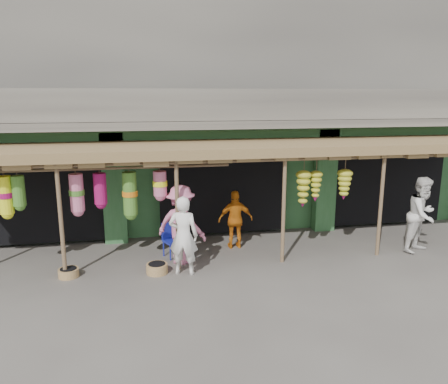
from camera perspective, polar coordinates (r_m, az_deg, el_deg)
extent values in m
plane|color=#514C47|center=(10.71, 2.09, -9.07)|extent=(80.00, 80.00, 0.00)
cube|color=gray|center=(14.90, -2.18, 16.64)|extent=(16.00, 6.00, 4.00)
cube|color=#2D6033|center=(15.22, -2.16, 3.34)|extent=(16.00, 5.70, 3.00)
cube|color=gray|center=(11.59, 0.40, 8.88)|extent=(16.00, 0.90, 0.22)
cube|color=gray|center=(11.18, 0.80, 11.30)|extent=(16.00, 0.10, 0.80)
cube|color=#2D6033|center=(12.01, 0.02, 7.33)|extent=(16.00, 0.35, 0.35)
cube|color=yellow|center=(12.06, -24.08, 5.78)|extent=(1.70, 0.06, 0.55)
cube|color=#B21414|center=(12.02, -24.12, 5.76)|extent=(1.30, 0.02, 0.30)
cube|color=black|center=(13.26, -22.55, 0.31)|extent=(3.60, 2.00, 2.50)
cube|color=black|center=(13.16, -0.75, 1.20)|extent=(3.60, 2.00, 2.50)
cube|color=black|center=(14.85, 18.64, 1.85)|extent=(3.60, 2.00, 2.50)
cube|color=#2D6033|center=(12.03, -14.16, 0.45)|extent=(0.60, 0.35, 3.00)
cube|color=#2D6033|center=(13.09, 13.04, 1.48)|extent=(0.60, 0.35, 3.00)
cylinder|color=brown|center=(10.03, -20.52, -3.59)|extent=(0.09, 0.09, 2.60)
cylinder|color=brown|center=(9.89, -6.11, -3.04)|extent=(0.09, 0.09, 2.60)
cylinder|color=brown|center=(10.38, 7.79, -2.34)|extent=(0.09, 0.09, 2.60)
cylinder|color=brown|center=(11.41, 19.79, -1.61)|extent=(0.09, 0.09, 2.60)
cylinder|color=brown|center=(9.81, 1.04, 4.07)|extent=(12.90, 0.08, 0.08)
cylinder|color=brown|center=(10.06, -14.99, 2.99)|extent=(5.50, 0.06, 0.06)
cube|color=brown|center=(10.91, 1.15, 5.89)|extent=(14.00, 2.70, 0.22)
cylinder|color=#172098|center=(10.80, -7.02, -7.88)|extent=(0.03, 0.03, 0.39)
cylinder|color=#172098|center=(10.96, -5.40, -7.53)|extent=(0.03, 0.03, 0.39)
cylinder|color=#172098|center=(11.09, -7.89, -7.35)|extent=(0.03, 0.03, 0.39)
cylinder|color=#172098|center=(11.24, -6.30, -7.02)|extent=(0.03, 0.03, 0.39)
cube|color=#172098|center=(10.95, -6.68, -6.39)|extent=(0.54, 0.54, 0.05)
cube|color=#172098|center=(11.04, -7.20, -4.97)|extent=(0.39, 0.21, 0.44)
cylinder|color=olive|center=(10.43, -19.63, -9.90)|extent=(0.46, 0.46, 0.19)
cylinder|color=#A7854D|center=(10.14, -8.74, -9.85)|extent=(0.62, 0.62, 0.22)
imported|color=white|center=(9.76, -5.33, -5.70)|extent=(0.76, 0.61, 1.80)
imported|color=silver|center=(12.20, 24.49, -2.71)|extent=(1.18, 1.10, 1.95)
imported|color=orange|center=(11.41, 1.52, -3.61)|extent=(0.92, 0.41, 1.54)
imported|color=pink|center=(10.40, -5.65, -4.24)|extent=(1.42, 1.26, 1.90)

